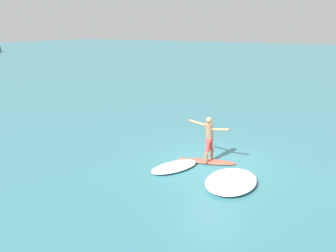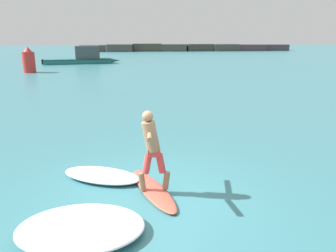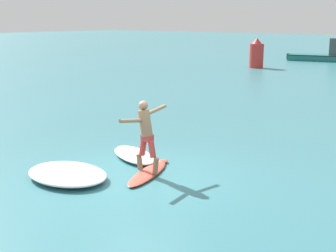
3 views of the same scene
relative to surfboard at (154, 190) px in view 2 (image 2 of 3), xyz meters
name	(u,v)px [view 2 (image 2 of 3)]	position (x,y,z in m)	size (l,w,h in m)	color
ground_plane	(151,198)	(-0.07, -0.25, -0.05)	(200.00, 200.00, 0.00)	#36747D
rock_jetty_breakwater	(183,48)	(9.83, 61.75, 0.63)	(42.96, 4.75, 1.51)	#463C3E
surfboard	(154,190)	(0.00, 0.00, 0.00)	(1.11, 2.24, 0.23)	#D65241
surfer	(151,144)	(-0.04, -0.04, 1.07)	(0.70, 1.62, 1.75)	#8E6749
fishing_boat_near_jetty	(82,58)	(-6.32, 33.47, 0.63)	(8.95, 3.58, 2.92)	#1E6863
channel_marker_buoy	(29,61)	(-9.67, 24.36, 0.98)	(1.08, 1.08, 2.27)	red
wave_foam_at_tail	(81,228)	(-1.34, -1.41, 0.08)	(2.27, 1.69, 0.25)	white
wave_foam_at_nose	(102,175)	(-1.19, 0.81, 0.05)	(2.12, 1.59, 0.20)	white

